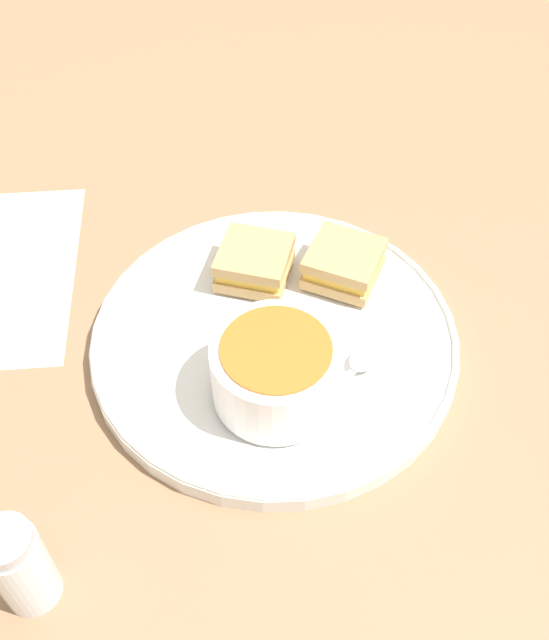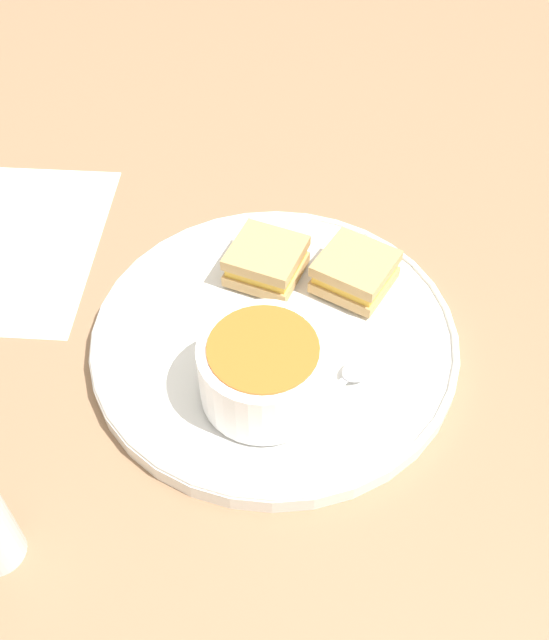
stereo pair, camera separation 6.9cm
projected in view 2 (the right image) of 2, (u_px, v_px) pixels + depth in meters
The scene contains 6 objects.
ground_plane at pixel (274, 346), 0.72m from camera, with size 2.40×2.40×0.00m, color #8E6B4C.
plate at pixel (274, 339), 0.72m from camera, with size 0.35×0.35×0.02m.
soup_bowl at pixel (263, 370), 0.64m from camera, with size 0.11×0.11×0.06m.
spoon at pixel (352, 374), 0.67m from camera, with size 0.07×0.10×0.01m.
sandwich_half_near at pixel (355, 272), 0.74m from camera, with size 0.08×0.08×0.03m.
sandwich_half_far at pixel (266, 261), 0.74m from camera, with size 0.07×0.07×0.03m.
Camera 2 is at (0.18, -0.42, 0.57)m, focal length 42.00 mm.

